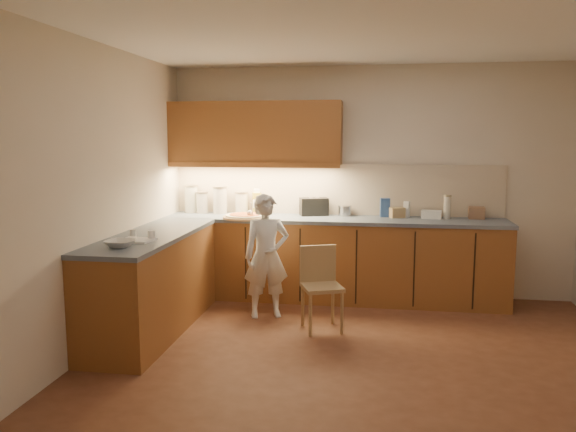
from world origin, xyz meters
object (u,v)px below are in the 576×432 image
object	(u,v)px
pizza_on_board	(246,216)
oil_jug	(257,202)
wooden_chair	(320,281)
toaster	(314,207)
child	(267,256)

from	to	relation	value
pizza_on_board	oil_jug	xyz separation A→B (m)	(0.05, 0.37, 0.11)
wooden_chair	toaster	size ratio (longest dim) A/B	2.23
child	wooden_chair	bearing A→B (deg)	-45.60
child	pizza_on_board	bearing A→B (deg)	101.79
pizza_on_board	toaster	xyz separation A→B (m)	(0.72, 0.35, 0.08)
oil_jug	pizza_on_board	bearing A→B (deg)	-97.47
wooden_chair	oil_jug	bearing A→B (deg)	105.28
child	wooden_chair	distance (m)	0.65
child	toaster	size ratio (longest dim) A/B	3.55
pizza_on_board	toaster	distance (m)	0.80
oil_jug	toaster	xyz separation A→B (m)	(0.67, -0.01, -0.03)
wooden_chair	oil_jug	size ratio (longest dim) A/B	2.68
child	toaster	world-z (taller)	child
oil_jug	child	bearing A→B (deg)	-72.13
child	toaster	bearing A→B (deg)	47.14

